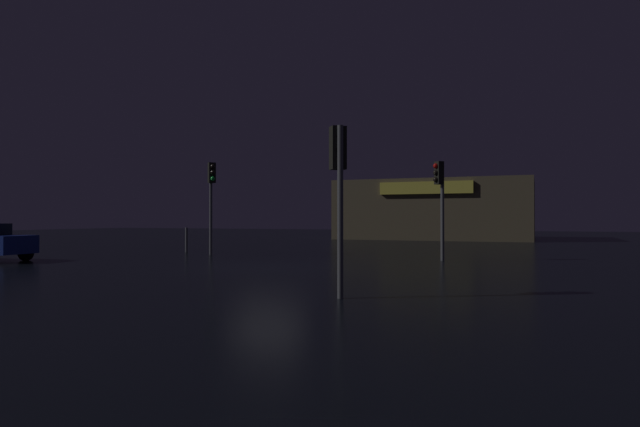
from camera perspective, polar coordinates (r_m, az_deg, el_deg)
ground_plane at (r=18.96m, az=-5.51°, el=-5.63°), size 120.00×120.00×0.00m
store_building at (r=46.44m, az=12.15°, el=0.35°), size 15.13×10.18×4.74m
traffic_signal_main at (r=11.70m, az=1.94°, el=4.46°), size 0.41×0.43×3.67m
traffic_signal_opposite at (r=22.22m, az=12.45°, el=2.38°), size 0.42×0.42×3.96m
traffic_signal_cross_left at (r=25.64m, az=-11.28°, el=2.56°), size 0.43×0.41×4.26m
bollard_kerb_a at (r=28.38m, az=-13.79°, el=-2.67°), size 0.13×0.13×1.22m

